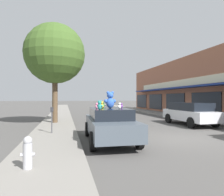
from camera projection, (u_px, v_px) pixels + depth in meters
ground_plane at (181, 139)px, 9.18m from camera, size 260.00×260.00×0.00m
sidewalk_near at (51, 144)px, 7.86m from camera, size 2.26×90.00×0.16m
plush_art_car at (110, 124)px, 8.57m from camera, size 2.06×4.57×1.44m
teddy_bear_giant at (110, 100)px, 8.67m from camera, size 0.54×0.33×0.74m
teddy_bear_pink at (97, 106)px, 8.25m from camera, size 0.15×0.18×0.24m
teddy_bear_teal at (100, 105)px, 7.44m from camera, size 0.24×0.24×0.36m
teddy_bear_purple at (122, 106)px, 8.82m from camera, size 0.16×0.14×0.22m
teddy_bear_yellow at (102, 105)px, 8.68m from camera, size 0.19×0.21×0.30m
teddy_bear_green at (103, 105)px, 9.41m from camera, size 0.18×0.15×0.25m
teddy_bear_white at (120, 106)px, 8.10m from camera, size 0.19×0.15×0.26m
parked_car_far_center at (190, 113)px, 13.91m from camera, size 1.94×4.49×1.56m
street_tree at (55, 54)px, 14.06m from camera, size 4.22×4.22×6.97m
fire_hydrant at (28, 152)px, 4.85m from camera, size 0.33×0.22×0.79m
parking_meter at (52, 117)px, 9.83m from camera, size 0.14×0.10×1.27m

